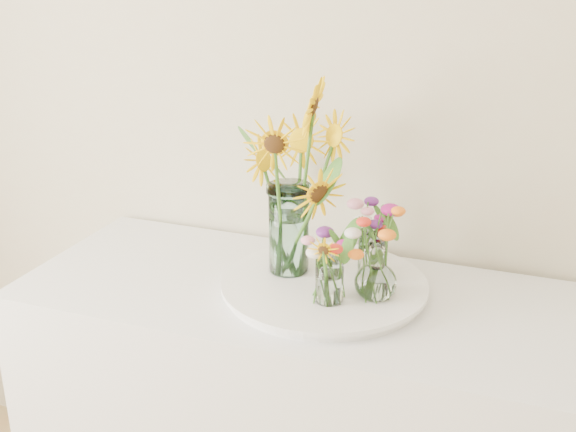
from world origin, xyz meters
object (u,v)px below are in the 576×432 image
at_px(mason_jar, 289,229).
at_px(small_vase_a, 329,281).
at_px(small_vase_b, 376,271).
at_px(small_vase_c, 373,255).
at_px(tray, 324,288).

distance_m(mason_jar, small_vase_a, 0.21).
bearing_deg(small_vase_b, small_vase_a, -147.49).
xyz_separation_m(small_vase_b, small_vase_c, (-0.03, 0.10, -0.01)).
height_order(tray, small_vase_b, small_vase_b).
bearing_deg(small_vase_a, mason_jar, 139.16).
relative_size(tray, small_vase_a, 4.34).
relative_size(small_vase_a, small_vase_c, 0.88).
bearing_deg(mason_jar, small_vase_c, 9.52).
bearing_deg(small_vase_a, tray, 113.79).
height_order(mason_jar, small_vase_b, mason_jar).
height_order(small_vase_a, small_vase_c, small_vase_c).
xyz_separation_m(mason_jar, small_vase_a, (0.15, -0.13, -0.06)).
distance_m(tray, small_vase_c, 0.15).
bearing_deg(small_vase_b, mason_jar, 164.47).
xyz_separation_m(tray, small_vase_b, (0.14, -0.04, 0.09)).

